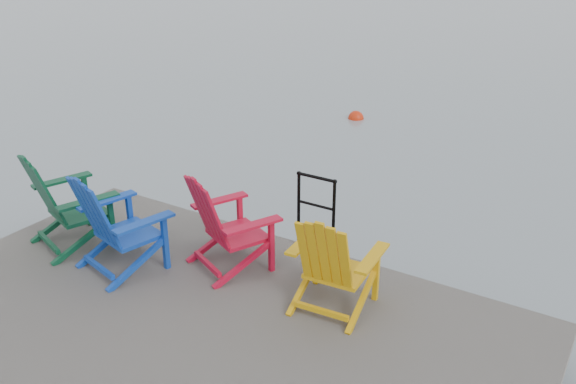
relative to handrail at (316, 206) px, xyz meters
The scene contains 7 objects.
dock 2.56m from the handrail, 95.83° to the right, with size 6.00×5.00×1.40m.
handrail is the anchor object (origin of this frame).
chair_green 2.79m from the handrail, 150.66° to the right, with size 1.06×1.01×1.12m.
chair_blue 2.13m from the handrail, 137.30° to the right, with size 1.01×0.95×1.09m.
chair_red 1.02m from the handrail, 127.24° to the right, with size 1.04×1.00×1.06m.
chair_yellow 1.14m from the handrail, 52.84° to the right, with size 0.85×0.79×1.01m.
buoy_a 6.90m from the handrail, 111.96° to the left, with size 0.34×0.34×0.34m, color red.
Camera 1 is at (3.17, -2.83, 3.86)m, focal length 38.00 mm.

